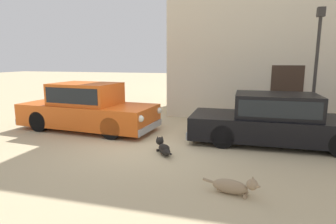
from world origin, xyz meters
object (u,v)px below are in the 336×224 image
at_px(stray_dog_spotted, 234,186).
at_px(parked_sedan_nearest, 87,107).
at_px(parked_sedan_second, 276,119).
at_px(stray_dog_tan, 164,148).
at_px(street_lamp, 317,54).

bearing_deg(stray_dog_spotted, parked_sedan_nearest, 154.01).
relative_size(parked_sedan_second, stray_dog_spotted, 4.74).
height_order(stray_dog_tan, street_lamp, street_lamp).
bearing_deg(street_lamp, parked_sedan_second, -123.65).
height_order(parked_sedan_nearest, parked_sedan_second, parked_sedan_nearest).
distance_m(stray_dog_tan, street_lamp, 5.85).
bearing_deg(street_lamp, parked_sedan_nearest, -165.47).
distance_m(parked_sedan_nearest, parked_sedan_second, 5.87).
relative_size(parked_sedan_nearest, stray_dog_tan, 5.02).
relative_size(parked_sedan_nearest, street_lamp, 1.22).
distance_m(parked_sedan_second, stray_dog_spotted, 3.58).
height_order(parked_sedan_second, stray_dog_spotted, parked_sedan_second).
xyz_separation_m(parked_sedan_nearest, stray_dog_spotted, (4.92, -3.46, -0.60)).
bearing_deg(stray_dog_tan, street_lamp, -81.43).
relative_size(parked_sedan_nearest, stray_dog_spotted, 4.67).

